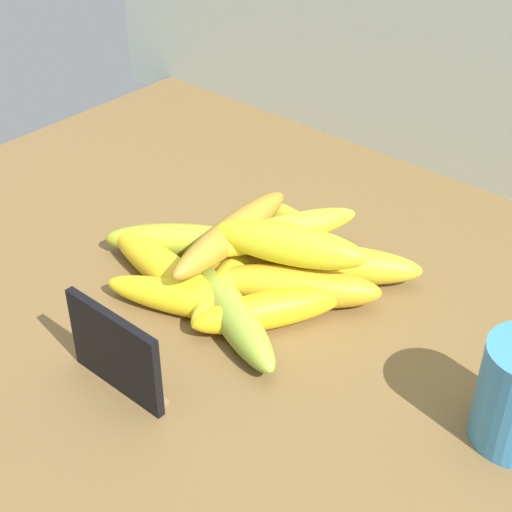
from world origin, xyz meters
The scene contains 15 objects.
counter_top centered at (0.00, 0.00, 1.50)cm, with size 110.00×76.00×3.00cm, color brown.
chalkboard_sign centered at (-5.99, -15.37, 6.86)cm, with size 11.00×1.80×8.40cm.
banana_0 centered at (-16.81, 2.73, 4.89)cm, with size 16.35×3.78×3.78cm, color #A0AE28.
banana_1 centered at (-13.02, -2.26, 4.96)cm, with size 20.21×3.91×3.91cm, color yellow.
banana_2 centered at (-5.05, 7.31, 4.80)cm, with size 18.38×3.61×3.61cm, color #AD7B19.
banana_3 centered at (-8.02, 13.54, 4.63)cm, with size 15.20×3.26×3.26cm, color gold.
banana_4 centered at (-1.42, -0.11, 4.88)cm, with size 15.68×3.76×3.76cm, color yellow.
banana_5 centered at (-2.11, 9.34, 5.15)cm, with size 20.90×4.30×4.30cm, color gold.
banana_6 centered at (-3.46, -3.01, 4.90)cm, with size 17.10×3.79×3.79cm, color #92AD35.
banana_7 centered at (-9.19, -4.18, 4.71)cm, with size 16.69×3.43×3.43cm, color yellow.
banana_8 centered at (-8.40, 3.11, 4.80)cm, with size 20.81×3.60×3.60cm, color gold.
banana_9 centered at (-1.80, 4.29, 5.14)cm, with size 17.61×4.28×4.28cm, color gold.
banana_10 centered at (-9.81, 3.82, 8.33)cm, with size 19.05×3.47×3.47cm, color #B58427.
banana_11 centered at (-3.13, 4.85, 9.38)cm, with size 15.84×4.20×4.20cm, color yellow.
banana_12 centered at (-6.31, 7.27, 8.27)cm, with size 18.14×3.31×3.31cm, color yellow.
Camera 1 is at (36.38, -45.60, 52.60)cm, focal length 54.71 mm.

